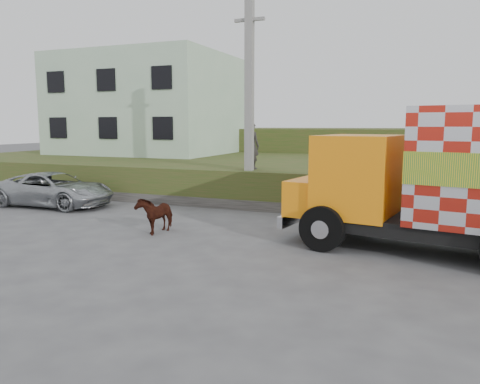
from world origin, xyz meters
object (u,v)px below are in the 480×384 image
at_px(utility_pole, 249,104).
at_px(cargo_truck, 474,182).
at_px(suv, 54,189).
at_px(pedestrian, 252,146).
at_px(cow, 156,214).

distance_m(utility_pole, cargo_truck, 9.09).
bearing_deg(suv, pedestrian, -68.71).
bearing_deg(cow, suv, 162.48).
height_order(cow, suv, suv).
relative_size(suv, pedestrian, 2.62).
xyz_separation_m(cargo_truck, cow, (-8.75, -0.44, -1.35)).
distance_m(utility_pole, pedestrian, 1.76).
height_order(cow, pedestrian, pedestrian).
relative_size(utility_pole, cargo_truck, 0.92).
bearing_deg(pedestrian, cow, 92.97).
xyz_separation_m(utility_pole, cow, (-1.19, -5.00, -3.51)).
bearing_deg(pedestrian, utility_pole, 115.62).
bearing_deg(pedestrian, cargo_truck, 159.39).
xyz_separation_m(cow, pedestrian, (1.05, 5.65, 1.87)).
bearing_deg(cargo_truck, utility_pole, 158.43).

